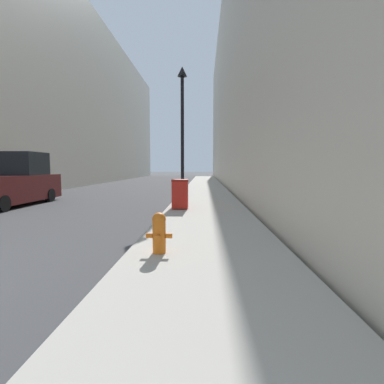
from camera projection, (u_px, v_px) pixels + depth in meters
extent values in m
cube|color=#B7B2A8|center=(205.00, 190.00, 21.10)|extent=(3.05, 60.00, 0.13)
cube|color=beige|center=(33.00, 97.00, 29.03)|extent=(12.00, 60.00, 16.99)
cube|color=beige|center=(287.00, 84.00, 27.98)|extent=(12.00, 60.00, 18.84)
cylinder|color=orange|center=(159.00, 237.00, 5.43)|extent=(0.24, 0.24, 0.57)
sphere|color=orange|center=(159.00, 219.00, 5.40)|extent=(0.25, 0.25, 0.25)
cylinder|color=orange|center=(159.00, 215.00, 5.40)|extent=(0.07, 0.07, 0.05)
cylinder|color=orange|center=(158.00, 238.00, 5.25)|extent=(0.11, 0.12, 0.11)
cylinder|color=orange|center=(149.00, 236.00, 5.44)|extent=(0.12, 0.09, 0.09)
cylinder|color=orange|center=(169.00, 236.00, 5.42)|extent=(0.12, 0.09, 0.09)
cube|color=red|center=(180.00, 195.00, 11.17)|extent=(0.58, 0.54, 0.99)
cube|color=maroon|center=(180.00, 180.00, 11.12)|extent=(0.60, 0.56, 0.08)
cylinder|color=black|center=(174.00, 206.00, 11.44)|extent=(0.05, 0.16, 0.16)
cylinder|color=black|center=(187.00, 206.00, 11.42)|extent=(0.05, 0.16, 0.16)
cylinder|color=black|center=(183.00, 197.00, 14.24)|extent=(0.29, 0.29, 0.25)
cylinder|color=black|center=(182.00, 139.00, 14.01)|extent=(0.15, 0.15, 5.73)
cone|color=black|center=(182.00, 71.00, 13.75)|extent=(0.44, 0.44, 0.44)
cube|color=#561919|center=(9.00, 189.00, 12.94)|extent=(1.92, 5.55, 1.15)
cube|color=black|center=(21.00, 164.00, 13.81)|extent=(1.77, 1.78, 1.05)
cylinder|color=black|center=(15.00, 195.00, 14.72)|extent=(0.24, 0.64, 0.64)
cylinder|color=black|center=(50.00, 195.00, 14.65)|extent=(0.24, 0.64, 0.64)
cylinder|color=black|center=(3.00, 204.00, 11.22)|extent=(0.24, 0.64, 0.64)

